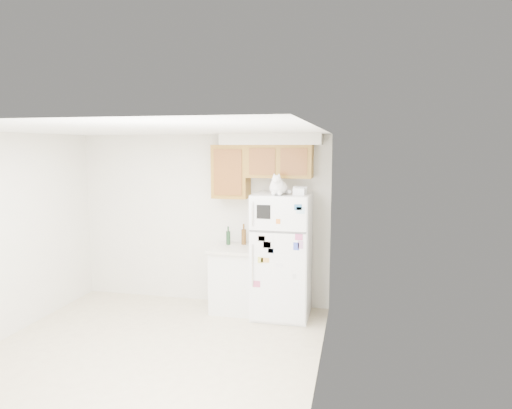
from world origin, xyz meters
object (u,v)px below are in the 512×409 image
(storage_box_back, at_px, (300,190))
(storage_box_front, at_px, (299,191))
(refrigerator, at_px, (282,255))
(base_counter, at_px, (235,278))
(bottle_amber, at_px, (244,234))
(bottle_green, at_px, (228,235))
(cat, at_px, (278,186))

(storage_box_back, relative_size, storage_box_front, 1.20)
(refrigerator, bearing_deg, base_counter, 173.90)
(base_counter, xyz_separation_m, storage_box_front, (0.93, -0.18, 1.28))
(base_counter, xyz_separation_m, storage_box_back, (0.92, -0.05, 1.29))
(base_counter, bearing_deg, bottle_amber, 65.29)
(storage_box_back, bearing_deg, bottle_green, 162.98)
(refrigerator, distance_m, cat, 0.97)
(base_counter, height_order, cat, cat)
(base_counter, height_order, bottle_green, bottle_green)
(cat, distance_m, bottle_amber, 1.02)
(storage_box_back, distance_m, storage_box_front, 0.13)
(cat, bearing_deg, bottle_green, 155.22)
(base_counter, distance_m, cat, 1.52)
(refrigerator, xyz_separation_m, storage_box_front, (0.24, -0.11, 0.89))
(storage_box_back, bearing_deg, base_counter, 169.80)
(refrigerator, relative_size, storage_box_back, 9.44)
(bottle_amber, bearing_deg, storage_box_back, -16.02)
(bottle_green, xyz_separation_m, bottle_amber, (0.22, 0.06, 0.02))
(refrigerator, height_order, base_counter, refrigerator)
(refrigerator, xyz_separation_m, storage_box_back, (0.23, 0.02, 0.90))
(storage_box_front, bearing_deg, storage_box_back, 95.68)
(bottle_amber, bearing_deg, storage_box_front, -23.80)
(refrigerator, xyz_separation_m, bottle_green, (-0.82, 0.21, 0.20))
(cat, distance_m, bottle_green, 1.15)
(bottle_green, bearing_deg, bottle_amber, 14.38)
(cat, distance_m, storage_box_back, 0.33)
(storage_box_back, bearing_deg, refrigerator, 178.65)
(storage_box_front, distance_m, bottle_amber, 1.14)
(bottle_amber, bearing_deg, bottle_green, -165.62)
(storage_box_front, xyz_separation_m, bottle_amber, (-0.84, 0.37, -0.67))
(refrigerator, height_order, bottle_green, refrigerator)
(bottle_green, relative_size, bottle_amber, 0.88)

